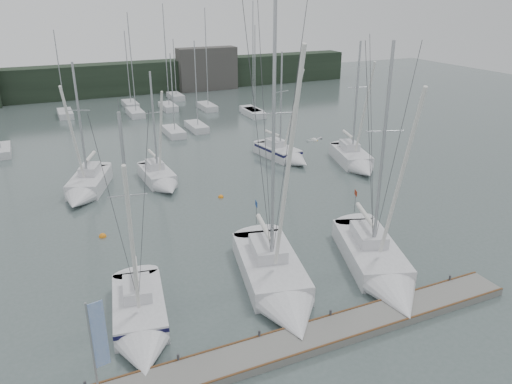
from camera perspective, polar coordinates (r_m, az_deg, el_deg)
ground at (r=28.74m, az=0.60°, el=-11.19°), size 160.00×160.00×0.00m
dock at (r=25.05m, az=5.67°, el=-16.46°), size 24.00×2.00×0.40m
far_treeline at (r=85.41m, az=-17.76°, el=12.06°), size 90.00×4.00×5.00m
far_building_right at (r=87.37m, az=-5.60°, el=13.84°), size 10.00×3.00×7.00m
mast_forest at (r=69.18m, az=-21.17°, el=7.78°), size 49.06×26.53×14.86m
sailboat_near_left at (r=25.96m, az=-13.04°, el=-14.53°), size 3.80×8.25×11.75m
sailboat_near_center at (r=27.94m, az=2.67°, el=-10.89°), size 5.41×10.83×16.88m
sailboat_near_right at (r=30.36m, az=14.13°, el=-8.72°), size 6.25×10.71×14.43m
sailboat_mid_b at (r=43.47m, az=-18.97°, el=0.35°), size 5.32×8.21×11.50m
sailboat_mid_c at (r=43.98m, az=-10.80°, el=1.37°), size 2.50×6.84×10.37m
sailboat_mid_d at (r=49.94m, az=3.40°, el=4.25°), size 3.53×7.48×11.24m
sailboat_mid_e at (r=48.73m, az=11.35°, el=3.44°), size 4.62×8.50×12.44m
buoy_b at (r=41.03m, az=-4.04°, el=-0.61°), size 0.46×0.46×0.46m
buoy_c at (r=36.09m, az=-17.12°, el=-4.91°), size 0.52×0.52×0.52m
dock_banner at (r=21.23m, az=-17.73°, el=-15.89°), size 0.68×0.18×4.50m
seagull at (r=26.51m, az=6.69°, el=5.94°), size 1.00×0.47×0.20m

